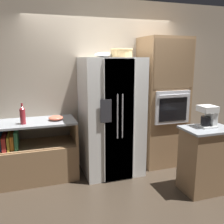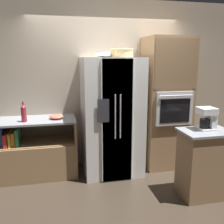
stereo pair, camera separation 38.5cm
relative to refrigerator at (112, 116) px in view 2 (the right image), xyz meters
The scene contains 11 objects.
ground_plane 0.93m from the refrigerator, 131.19° to the right, with size 20.00×20.00×0.00m, color #382D23.
wall_back 0.64m from the refrigerator, 93.72° to the left, with size 12.00×0.06×2.80m.
counter_left 1.34m from the refrigerator, behind, with size 1.21×0.62×0.92m.
refrigerator is the anchor object (origin of this frame).
wall_oven 0.98m from the refrigerator, ahead, with size 0.75×0.71×2.19m.
island_counter 1.53m from the refrigerator, 44.40° to the right, with size 0.65×0.47×0.93m.
wicker_basket 1.01m from the refrigerator, 18.62° to the right, with size 0.34×0.34×0.13m.
fruit_bowl 0.98m from the refrigerator, 145.31° to the left, with size 0.30×0.30×0.08m.
bottle_tall 1.34m from the refrigerator, behind, with size 0.08×0.08×0.31m.
mixing_bowl 0.87m from the refrigerator, behind, with size 0.22×0.22×0.07m.
coffee_maker 1.46m from the refrigerator, 41.77° to the right, with size 0.22×0.22×0.29m.
Camera 2 is at (-0.80, -3.78, 1.86)m, focal length 40.00 mm.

